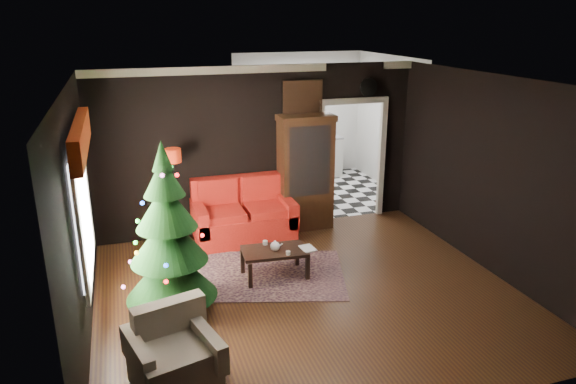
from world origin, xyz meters
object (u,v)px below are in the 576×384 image
object	(u,v)px
wall_clock	(368,87)
armchair	(173,352)
loveseat	(244,211)
curio_cabinet	(305,175)
floor_lamp	(176,199)
teapot	(275,246)
coffee_table	(275,263)
kitchen_table	(312,181)
christmas_tree	(168,234)

from	to	relation	value
wall_clock	armchair	bearing A→B (deg)	-134.56
loveseat	curio_cabinet	size ratio (longest dim) A/B	0.89
floor_lamp	armchair	bearing A→B (deg)	-97.09
wall_clock	teapot	bearing A→B (deg)	-139.97
curio_cabinet	teapot	bearing A→B (deg)	-121.54
armchair	curio_cabinet	bearing A→B (deg)	39.46
loveseat	floor_lamp	bearing A→B (deg)	-179.85
coffee_table	armchair	bearing A→B (deg)	-127.95
loveseat	kitchen_table	world-z (taller)	loveseat
curio_cabinet	wall_clock	xyz separation A→B (m)	(1.20, 0.18, 1.43)
curio_cabinet	teapot	size ratio (longest dim) A/B	12.26
coffee_table	wall_clock	bearing A→B (deg)	39.46
floor_lamp	coffee_table	xyz separation A→B (m)	(1.18, -1.45, -0.62)
armchair	wall_clock	size ratio (longest dim) A/B	2.49
teapot	wall_clock	size ratio (longest dim) A/B	0.48
curio_cabinet	armchair	world-z (taller)	curio_cabinet
christmas_tree	kitchen_table	size ratio (longest dim) A/B	2.86
christmas_tree	wall_clock	world-z (taller)	wall_clock
teapot	wall_clock	bearing A→B (deg)	40.03
teapot	loveseat	bearing A→B (deg)	93.89
curio_cabinet	coffee_table	bearing A→B (deg)	-122.08
loveseat	teapot	size ratio (longest dim) A/B	10.97
christmas_tree	armchair	world-z (taller)	christmas_tree
armchair	coffee_table	distance (m)	2.65
coffee_table	teapot	bearing A→B (deg)	-94.19
floor_lamp	coffee_table	distance (m)	1.97
armchair	wall_clock	bearing A→B (deg)	30.34
loveseat	armchair	size ratio (longest dim) A/B	2.14
floor_lamp	christmas_tree	bearing A→B (deg)	-98.70
loveseat	curio_cabinet	world-z (taller)	curio_cabinet
christmas_tree	kitchen_table	world-z (taller)	christmas_tree
coffee_table	floor_lamp	bearing A→B (deg)	129.29
coffee_table	christmas_tree	bearing A→B (deg)	-161.37
christmas_tree	coffee_table	bearing A→B (deg)	18.63
kitchen_table	christmas_tree	bearing A→B (deg)	-131.44
loveseat	wall_clock	xyz separation A→B (m)	(2.35, 0.40, 1.88)
christmas_tree	coffee_table	distance (m)	1.77
curio_cabinet	wall_clock	bearing A→B (deg)	8.53
curio_cabinet	floor_lamp	distance (m)	2.24
floor_lamp	teapot	world-z (taller)	floor_lamp
teapot	curio_cabinet	bearing A→B (deg)	58.46
curio_cabinet	armchair	size ratio (longest dim) A/B	2.39
curio_cabinet	wall_clock	world-z (taller)	wall_clock
floor_lamp	kitchen_table	bearing A→B (deg)	29.86
loveseat	kitchen_table	xyz separation A→B (m)	(1.80, 1.65, -0.12)
loveseat	floor_lamp	distance (m)	1.13
curio_cabinet	floor_lamp	world-z (taller)	curio_cabinet
christmas_tree	coffee_table	world-z (taller)	christmas_tree
armchair	teapot	bearing A→B (deg)	36.45
wall_clock	coffee_table	bearing A→B (deg)	-140.54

